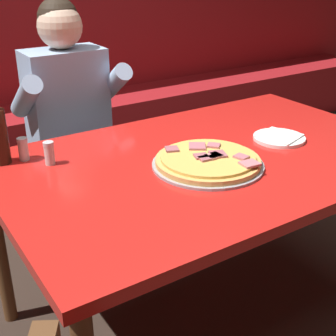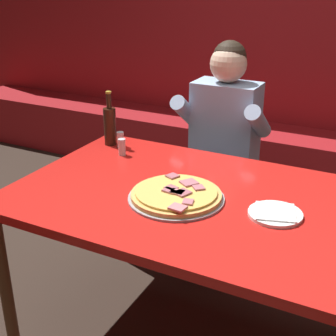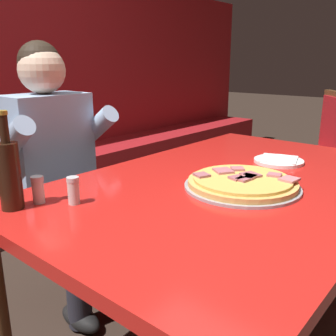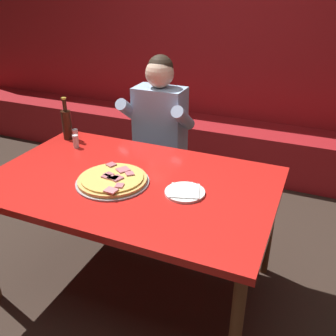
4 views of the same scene
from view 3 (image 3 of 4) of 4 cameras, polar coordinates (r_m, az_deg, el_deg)
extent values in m
cube|color=#A3191E|center=(2.95, -23.43, -4.31)|extent=(6.46, 0.48, 0.46)
cylinder|color=brown|center=(1.45, -24.15, -20.27)|extent=(0.06, 0.06, 0.72)
cylinder|color=brown|center=(2.36, 9.53, -4.74)|extent=(0.06, 0.06, 0.72)
cube|color=red|center=(1.42, 10.20, -2.46)|extent=(1.58, 1.00, 0.04)
cylinder|color=#9E9EA3|center=(1.32, 11.20, -2.80)|extent=(0.40, 0.40, 0.01)
cylinder|color=#DBA856|center=(1.32, 11.23, -2.23)|extent=(0.38, 0.38, 0.02)
cylinder|color=#E0B251|center=(1.31, 11.27, -1.65)|extent=(0.34, 0.34, 0.01)
cube|color=#C6757A|center=(1.31, 12.39, -1.35)|extent=(0.04, 0.03, 0.01)
cube|color=#A85B66|center=(1.31, 5.17, -1.06)|extent=(0.06, 0.06, 0.01)
cube|color=#B76670|center=(1.37, 8.41, -0.41)|extent=(0.09, 0.09, 0.01)
cube|color=#C6757A|center=(1.32, 17.93, -1.68)|extent=(0.07, 0.06, 0.01)
cube|color=#A85B66|center=(1.28, 11.37, -1.70)|extent=(0.05, 0.05, 0.01)
cube|color=#A85B66|center=(1.34, 12.47, -1.04)|extent=(0.07, 0.08, 0.01)
cube|color=#B76670|center=(1.36, 15.91, -1.02)|extent=(0.05, 0.05, 0.01)
cube|color=#B76670|center=(1.40, 10.59, -0.09)|extent=(0.06, 0.06, 0.01)
cube|color=#C6757A|center=(1.32, 12.19, -1.28)|extent=(0.06, 0.05, 0.01)
cube|color=#A85B66|center=(1.29, 10.46, -1.49)|extent=(0.06, 0.06, 0.01)
cylinder|color=white|center=(1.69, 16.51, 1.02)|extent=(0.21, 0.21, 0.01)
cube|color=white|center=(1.69, 16.53, 1.35)|extent=(0.19, 0.19, 0.01)
cylinder|color=black|center=(1.19, -22.98, -1.19)|extent=(0.07, 0.07, 0.20)
cylinder|color=black|center=(1.16, -23.73, 5.46)|extent=(0.03, 0.03, 0.08)
cylinder|color=#B29933|center=(1.15, -23.99, 7.71)|extent=(0.03, 0.03, 0.01)
cylinder|color=silver|center=(1.22, -19.15, -3.45)|extent=(0.04, 0.04, 0.07)
cylinder|color=#B23323|center=(1.23, -19.09, -4.09)|extent=(0.03, 0.03, 0.04)
cylinder|color=silver|center=(1.21, -19.34, -1.53)|extent=(0.04, 0.04, 0.01)
cylinder|color=silver|center=(1.18, -14.19, -3.66)|extent=(0.04, 0.04, 0.07)
cylinder|color=#28231E|center=(1.19, -14.14, -4.32)|extent=(0.03, 0.03, 0.04)
cylinder|color=silver|center=(1.17, -14.33, -1.68)|extent=(0.04, 0.04, 0.01)
ellipsoid|color=black|center=(1.90, -13.17, -21.38)|extent=(0.11, 0.24, 0.09)
ellipsoid|color=black|center=(2.00, -8.33, -19.00)|extent=(0.11, 0.24, 0.09)
cylinder|color=#282833|center=(1.79, -13.55, -16.67)|extent=(0.11, 0.11, 0.43)
cylinder|color=#282833|center=(1.90, -8.56, -14.42)|extent=(0.11, 0.11, 0.43)
cube|color=#282833|center=(1.79, -13.48, -6.62)|extent=(0.34, 0.40, 0.12)
cube|color=#9EBCE0|center=(1.87, -17.68, 2.72)|extent=(0.38, 0.22, 0.52)
cylinder|color=#9EBCE0|center=(1.68, -22.75, 3.59)|extent=(0.09, 0.30, 0.25)
cylinder|color=#9EBCE0|center=(1.91, -11.02, 5.92)|extent=(0.09, 0.30, 0.25)
sphere|color=beige|center=(1.83, -18.67, 13.93)|extent=(0.21, 0.21, 0.21)
sphere|color=#2D2319|center=(1.84, -19.02, 15.00)|extent=(0.19, 0.19, 0.19)
cylinder|color=brown|center=(3.20, 15.31, -1.99)|extent=(0.04, 0.04, 0.46)
cylinder|color=brown|center=(2.85, 16.96, -4.34)|extent=(0.04, 0.04, 0.46)
cylinder|color=brown|center=(3.31, 21.73, -2.00)|extent=(0.04, 0.04, 0.46)
cylinder|color=brown|center=(2.97, 24.08, -4.24)|extent=(0.04, 0.04, 0.46)
cube|color=brown|center=(3.01, 19.97, 1.48)|extent=(0.62, 0.62, 0.05)
cube|color=#A3191E|center=(3.00, 20.04, 2.22)|extent=(0.57, 0.57, 0.03)
cube|color=brown|center=(3.03, 24.06, 6.14)|extent=(0.37, 0.30, 0.47)
cube|color=#A3191E|center=(3.02, 23.62, 6.17)|extent=(0.30, 0.24, 0.39)
camera|label=1|loc=(0.67, 120.80, 15.67)|focal=50.00mm
camera|label=2|loc=(2.14, 71.44, 17.86)|focal=50.00mm
camera|label=4|loc=(2.35, 68.71, 20.43)|focal=40.00mm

